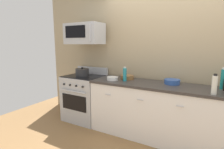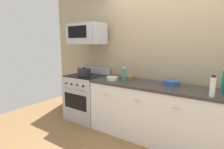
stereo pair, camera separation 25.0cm
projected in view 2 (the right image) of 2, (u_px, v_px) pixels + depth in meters
ground_plane at (161, 141)px, 2.84m from camera, size 6.67×6.67×0.00m
back_wall at (173, 56)px, 2.94m from camera, size 5.56×0.10×2.70m
counter_unit at (162, 114)px, 2.76m from camera, size 2.47×0.66×0.92m
range_oven at (87, 97)px, 3.66m from camera, size 0.76×0.69×1.07m
microwave at (86, 34)px, 3.47m from camera, size 0.74×0.44×0.40m
bottle_dish_soap at (124, 74)px, 3.00m from camera, size 0.06×0.06×0.25m
bottle_vinegar_white at (213, 87)px, 2.11m from camera, size 0.07×0.07×0.27m
bowl_white_ceramic at (112, 78)px, 3.11m from camera, size 0.20×0.20×0.06m
bowl_wooden_salad at (127, 77)px, 3.17m from camera, size 0.24×0.24×0.07m
bowl_blue_mixing at (172, 83)px, 2.73m from camera, size 0.24×0.24×0.07m
stockpot at (84, 72)px, 3.52m from camera, size 0.27×0.27×0.18m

